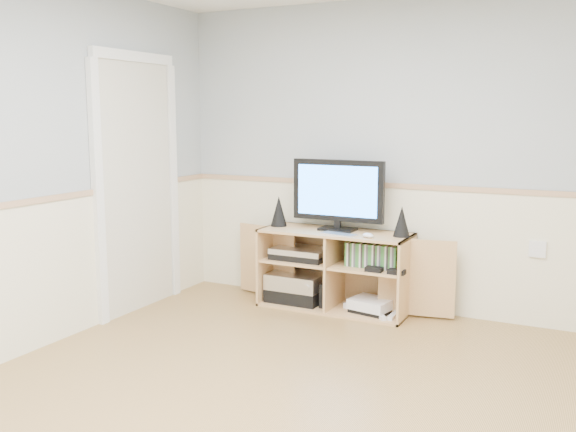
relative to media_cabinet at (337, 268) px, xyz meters
The scene contains 11 objects.
room 2.17m from the media_cabinet, 76.35° to the right, with size 4.04×4.54×2.54m.
media_cabinet is the anchor object (origin of this frame).
monitor 0.63m from the media_cabinet, 90.00° to the right, with size 0.78×0.18×0.58m.
speaker_left 0.69m from the media_cabinet, behind, with size 0.14×0.14×0.26m, color black.
speaker_right 0.70m from the media_cabinet, ahead, with size 0.13×0.13×0.24m, color black.
keyboard 0.39m from the media_cabinet, 65.84° to the right, with size 0.28×0.11×0.01m, color silver.
mouse 0.51m from the media_cabinet, 30.51° to the right, with size 0.10×0.06×0.04m, color white.
av_components 0.36m from the media_cabinet, behind, with size 0.53×0.34×0.47m.
game_consoles 0.42m from the media_cabinet, 12.03° to the right, with size 0.46×0.31×0.11m.
game_cases 0.37m from the media_cabinet, 12.84° to the right, with size 0.42×0.14×0.19m, color #3F8C3F.
wall_outlet 1.56m from the media_cabinet, ahead, with size 0.12×0.03×0.12m, color white.
Camera 1 is at (1.43, -2.77, 1.59)m, focal length 40.00 mm.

